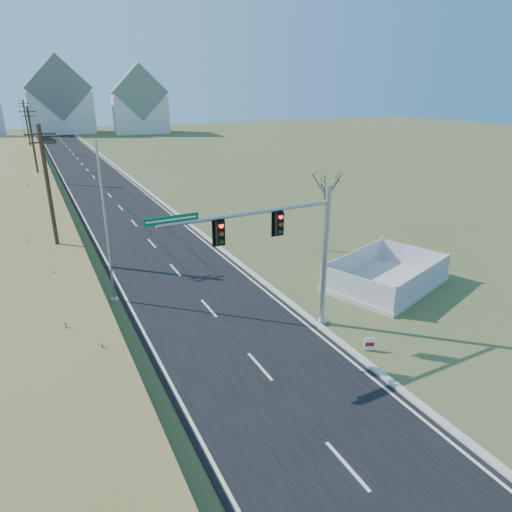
{
  "coord_description": "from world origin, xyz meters",
  "views": [
    {
      "loc": [
        -7.44,
        -16.59,
        11.12
      ],
      "look_at": [
        1.8,
        1.99,
        3.4
      ],
      "focal_mm": 32.0,
      "sensor_mm": 36.0,
      "label": 1
    }
  ],
  "objects_px": {
    "fence_enclosure": "(386,281)",
    "flagpole": "(108,241)",
    "traffic_signal_mast": "(292,248)",
    "open_sign": "(370,344)",
    "bare_tree": "(327,185)"
  },
  "relations": [
    {
      "from": "fence_enclosure",
      "to": "flagpole",
      "type": "height_order",
      "value": "flagpole"
    },
    {
      "from": "traffic_signal_mast",
      "to": "bare_tree",
      "type": "distance_m",
      "value": 12.19
    },
    {
      "from": "fence_enclosure",
      "to": "bare_tree",
      "type": "relative_size",
      "value": 1.38
    },
    {
      "from": "fence_enclosure",
      "to": "flagpole",
      "type": "distance_m",
      "value": 15.99
    },
    {
      "from": "flagpole",
      "to": "open_sign",
      "type": "bearing_deg",
      "value": -47.82
    },
    {
      "from": "traffic_signal_mast",
      "to": "open_sign",
      "type": "height_order",
      "value": "traffic_signal_mast"
    },
    {
      "from": "bare_tree",
      "to": "open_sign",
      "type": "bearing_deg",
      "value": -115.65
    },
    {
      "from": "bare_tree",
      "to": "traffic_signal_mast",
      "type": "bearing_deg",
      "value": -131.95
    },
    {
      "from": "flagpole",
      "to": "bare_tree",
      "type": "distance_m",
      "value": 15.25
    },
    {
      "from": "open_sign",
      "to": "flagpole",
      "type": "height_order",
      "value": "flagpole"
    },
    {
      "from": "open_sign",
      "to": "flagpole",
      "type": "distance_m",
      "value": 14.2
    },
    {
      "from": "traffic_signal_mast",
      "to": "flagpole",
      "type": "bearing_deg",
      "value": 131.58
    },
    {
      "from": "fence_enclosure",
      "to": "flagpole",
      "type": "xyz_separation_m",
      "value": [
        -14.85,
        5.0,
        3.18
      ]
    },
    {
      "from": "traffic_signal_mast",
      "to": "fence_enclosure",
      "type": "bearing_deg",
      "value": 13.82
    },
    {
      "from": "open_sign",
      "to": "bare_tree",
      "type": "relative_size",
      "value": 0.1
    }
  ]
}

